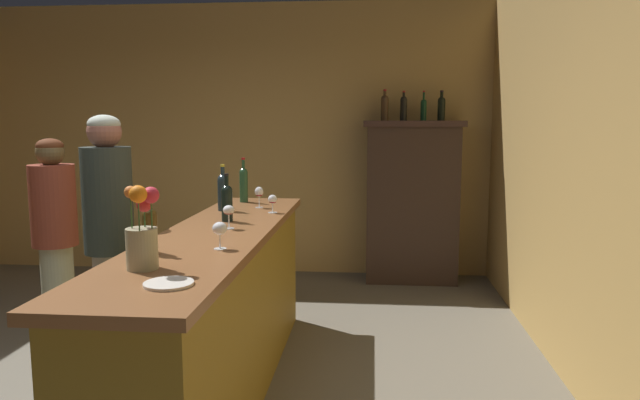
# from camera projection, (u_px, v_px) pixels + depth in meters

# --- Properties ---
(wall_back) EXTENTS (5.64, 0.12, 2.87)m
(wall_back) POSITION_uv_depth(u_px,v_px,m) (231.00, 140.00, 6.37)
(wall_back) COLOR tan
(wall_back) RESTS_ON ground
(wall_right) EXTENTS (0.12, 6.71, 2.87)m
(wall_right) POSITION_uv_depth(u_px,v_px,m) (640.00, 164.00, 2.80)
(wall_right) COLOR tan
(wall_right) RESTS_ON ground
(bar_counter) EXTENTS (0.61, 2.96, 1.01)m
(bar_counter) POSITION_uv_depth(u_px,v_px,m) (218.00, 315.00, 3.43)
(bar_counter) COLOR olive
(bar_counter) RESTS_ON ground
(display_cabinet) EXTENTS (1.00, 0.46, 1.64)m
(display_cabinet) POSITION_uv_depth(u_px,v_px,m) (412.00, 199.00, 5.96)
(display_cabinet) COLOR #382820
(display_cabinet) RESTS_ON ground
(wine_bottle_pinot) EXTENTS (0.07, 0.07, 0.28)m
(wine_bottle_pinot) POSITION_uv_depth(u_px,v_px,m) (150.00, 227.00, 2.79)
(wine_bottle_pinot) COLOR #473413
(wine_bottle_pinot) RESTS_ON bar_counter
(wine_bottle_rose) EXTENTS (0.06, 0.06, 0.35)m
(wine_bottle_rose) POSITION_uv_depth(u_px,v_px,m) (244.00, 183.00, 4.57)
(wine_bottle_rose) COLOR #254D2E
(wine_bottle_rose) RESTS_ON bar_counter
(wine_bottle_chardonnay) EXTENTS (0.07, 0.07, 0.30)m
(wine_bottle_chardonnay) POSITION_uv_depth(u_px,v_px,m) (227.00, 201.00, 3.69)
(wine_bottle_chardonnay) COLOR black
(wine_bottle_chardonnay) RESTS_ON bar_counter
(wine_bottle_syrah) EXTENTS (0.08, 0.08, 0.33)m
(wine_bottle_syrah) POSITION_uv_depth(u_px,v_px,m) (223.00, 190.00, 4.13)
(wine_bottle_syrah) COLOR #1F2E37
(wine_bottle_syrah) RESTS_ON bar_counter
(wine_glass_front) EXTENTS (0.07, 0.07, 0.14)m
(wine_glass_front) POSITION_uv_depth(u_px,v_px,m) (229.00, 212.00, 3.43)
(wine_glass_front) COLOR white
(wine_glass_front) RESTS_ON bar_counter
(wine_glass_mid) EXTENTS (0.06, 0.06, 0.15)m
(wine_glass_mid) POSITION_uv_depth(u_px,v_px,m) (259.00, 193.00, 4.27)
(wine_glass_mid) COLOR white
(wine_glass_mid) RESTS_ON bar_counter
(wine_glass_rear) EXTENTS (0.06, 0.06, 0.13)m
(wine_glass_rear) POSITION_uv_depth(u_px,v_px,m) (273.00, 200.00, 4.03)
(wine_glass_rear) COLOR white
(wine_glass_rear) RESTS_ON bar_counter
(wine_glass_spare) EXTENTS (0.07, 0.07, 0.14)m
(wine_glass_spare) POSITION_uv_depth(u_px,v_px,m) (220.00, 229.00, 2.88)
(wine_glass_spare) COLOR white
(wine_glass_spare) RESTS_ON bar_counter
(flower_arrangement) EXTENTS (0.15, 0.16, 0.37)m
(flower_arrangement) POSITION_uv_depth(u_px,v_px,m) (142.00, 235.00, 2.48)
(flower_arrangement) COLOR tan
(flower_arrangement) RESTS_ON bar_counter
(cheese_plate) EXTENTS (0.19, 0.19, 0.01)m
(cheese_plate) POSITION_uv_depth(u_px,v_px,m) (169.00, 284.00, 2.26)
(cheese_plate) COLOR white
(cheese_plate) RESTS_ON bar_counter
(display_bottle_left) EXTENTS (0.08, 0.08, 0.31)m
(display_bottle_left) POSITION_uv_depth(u_px,v_px,m) (385.00, 106.00, 5.86)
(display_bottle_left) COLOR #4A331E
(display_bottle_left) RESTS_ON display_cabinet
(display_bottle_midleft) EXTENTS (0.07, 0.07, 0.30)m
(display_bottle_midleft) POSITION_uv_depth(u_px,v_px,m) (404.00, 107.00, 5.84)
(display_bottle_midleft) COLOR black
(display_bottle_midleft) RESTS_ON display_cabinet
(display_bottle_center) EXTENTS (0.06, 0.06, 0.30)m
(display_bottle_center) POSITION_uv_depth(u_px,v_px,m) (424.00, 108.00, 5.83)
(display_bottle_center) COLOR #123A22
(display_bottle_center) RESTS_ON display_cabinet
(display_bottle_midright) EXTENTS (0.07, 0.07, 0.30)m
(display_bottle_midright) POSITION_uv_depth(u_px,v_px,m) (441.00, 107.00, 5.81)
(display_bottle_midright) COLOR black
(display_bottle_midright) RESTS_ON display_cabinet
(patron_in_grey) EXTENTS (0.31, 0.31, 1.52)m
(patron_in_grey) POSITION_uv_depth(u_px,v_px,m) (55.00, 234.00, 4.15)
(patron_in_grey) COLOR #AAAB8E
(patron_in_grey) RESTS_ON ground
(patron_tall) EXTENTS (0.30, 0.30, 1.68)m
(patron_tall) POSITION_uv_depth(u_px,v_px,m) (109.00, 234.00, 3.62)
(patron_tall) COLOR #B4A497
(patron_tall) RESTS_ON ground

